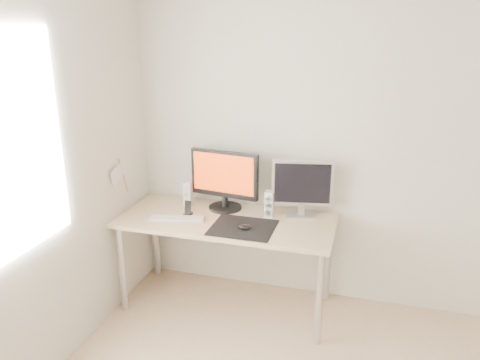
{
  "coord_description": "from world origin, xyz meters",
  "views": [
    {
      "loc": [
        0.06,
        -1.69,
        2.09
      ],
      "look_at": [
        -0.85,
        1.47,
        1.01
      ],
      "focal_mm": 35.0,
      "sensor_mm": 36.0,
      "label": 1
    }
  ],
  "objects_px": {
    "second_monitor": "(302,186)",
    "keyboard": "(177,219)",
    "speaker_left": "(188,194)",
    "desk": "(227,228)",
    "main_monitor": "(224,178)",
    "phone_dock": "(188,211)",
    "speaker_right": "(269,204)",
    "mouse": "(245,227)"
  },
  "relations": [
    {
      "from": "second_monitor",
      "to": "keyboard",
      "type": "relative_size",
      "value": 1.03
    },
    {
      "from": "second_monitor",
      "to": "desk",
      "type": "bearing_deg",
      "value": -158.76
    },
    {
      "from": "speaker_left",
      "to": "mouse",
      "type": "bearing_deg",
      "value": -31.14
    },
    {
      "from": "keyboard",
      "to": "phone_dock",
      "type": "distance_m",
      "value": 0.12
    },
    {
      "from": "phone_dock",
      "to": "main_monitor",
      "type": "bearing_deg",
      "value": 39.85
    },
    {
      "from": "second_monitor",
      "to": "keyboard",
      "type": "height_order",
      "value": "second_monitor"
    },
    {
      "from": "second_monitor",
      "to": "speaker_left",
      "type": "height_order",
      "value": "second_monitor"
    },
    {
      "from": "speaker_left",
      "to": "phone_dock",
      "type": "distance_m",
      "value": 0.21
    },
    {
      "from": "second_monitor",
      "to": "speaker_right",
      "type": "height_order",
      "value": "second_monitor"
    },
    {
      "from": "main_monitor",
      "to": "speaker_right",
      "type": "distance_m",
      "value": 0.4
    },
    {
      "from": "phone_dock",
      "to": "desk",
      "type": "bearing_deg",
      "value": 1.83
    },
    {
      "from": "keyboard",
      "to": "phone_dock",
      "type": "height_order",
      "value": "phone_dock"
    },
    {
      "from": "desk",
      "to": "phone_dock",
      "type": "xyz_separation_m",
      "value": [
        -0.3,
        -0.01,
        0.11
      ]
    },
    {
      "from": "second_monitor",
      "to": "phone_dock",
      "type": "height_order",
      "value": "second_monitor"
    },
    {
      "from": "mouse",
      "to": "speaker_right",
      "type": "height_order",
      "value": "speaker_right"
    },
    {
      "from": "desk",
      "to": "second_monitor",
      "type": "bearing_deg",
      "value": 21.24
    },
    {
      "from": "desk",
      "to": "main_monitor",
      "type": "distance_m",
      "value": 0.39
    },
    {
      "from": "main_monitor",
      "to": "second_monitor",
      "type": "distance_m",
      "value": 0.6
    },
    {
      "from": "mouse",
      "to": "main_monitor",
      "type": "xyz_separation_m",
      "value": [
        -0.26,
        0.34,
        0.23
      ]
    },
    {
      "from": "speaker_left",
      "to": "speaker_right",
      "type": "bearing_deg",
      "value": -3.92
    },
    {
      "from": "speaker_left",
      "to": "phone_dock",
      "type": "xyz_separation_m",
      "value": [
        0.07,
        -0.19,
        -0.06
      ]
    },
    {
      "from": "desk",
      "to": "speaker_right",
      "type": "relative_size",
      "value": 8.14
    },
    {
      "from": "mouse",
      "to": "speaker_left",
      "type": "bearing_deg",
      "value": 148.86
    },
    {
      "from": "main_monitor",
      "to": "phone_dock",
      "type": "xyz_separation_m",
      "value": [
        -0.23,
        -0.19,
        -0.22
      ]
    },
    {
      "from": "speaker_left",
      "to": "desk",
      "type": "bearing_deg",
      "value": -25.56
    },
    {
      "from": "main_monitor",
      "to": "speaker_left",
      "type": "height_order",
      "value": "main_monitor"
    },
    {
      "from": "desk",
      "to": "speaker_right",
      "type": "distance_m",
      "value": 0.37
    },
    {
      "from": "mouse",
      "to": "keyboard",
      "type": "relative_size",
      "value": 0.22
    },
    {
      "from": "speaker_right",
      "to": "desk",
      "type": "bearing_deg",
      "value": -155.47
    },
    {
      "from": "desk",
      "to": "second_monitor",
      "type": "xyz_separation_m",
      "value": [
        0.52,
        0.2,
        0.32
      ]
    },
    {
      "from": "mouse",
      "to": "phone_dock",
      "type": "xyz_separation_m",
      "value": [
        -0.49,
        0.15,
        0.01
      ]
    },
    {
      "from": "speaker_left",
      "to": "keyboard",
      "type": "relative_size",
      "value": 0.45
    },
    {
      "from": "second_monitor",
      "to": "mouse",
      "type": "bearing_deg",
      "value": -133.47
    },
    {
      "from": "second_monitor",
      "to": "speaker_left",
      "type": "xyz_separation_m",
      "value": [
        -0.9,
        -0.02,
        -0.14
      ]
    },
    {
      "from": "desk",
      "to": "main_monitor",
      "type": "bearing_deg",
      "value": 111.82
    },
    {
      "from": "main_monitor",
      "to": "desk",
      "type": "bearing_deg",
      "value": -68.18
    },
    {
      "from": "phone_dock",
      "to": "second_monitor",
      "type": "bearing_deg",
      "value": 14.44
    },
    {
      "from": "desk",
      "to": "keyboard",
      "type": "distance_m",
      "value": 0.38
    },
    {
      "from": "speaker_right",
      "to": "phone_dock",
      "type": "distance_m",
      "value": 0.62
    },
    {
      "from": "main_monitor",
      "to": "speaker_left",
      "type": "xyz_separation_m",
      "value": [
        -0.3,
        -0.0,
        -0.16
      ]
    },
    {
      "from": "main_monitor",
      "to": "second_monitor",
      "type": "xyz_separation_m",
      "value": [
        0.6,
        0.02,
        -0.01
      ]
    },
    {
      "from": "main_monitor",
      "to": "keyboard",
      "type": "relative_size",
      "value": 1.26
    }
  ]
}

